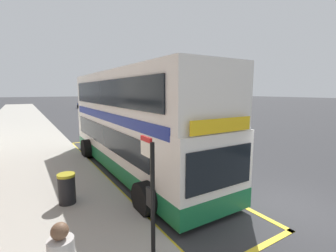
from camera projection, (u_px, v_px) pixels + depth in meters
ground_plane at (77, 116)px, 33.96m from camera, size 260.00×260.00×0.00m
pavement_near at (19, 119)px, 30.29m from camera, size 6.00×76.00×0.14m
double_decker_bus at (133, 125)px, 10.67m from camera, size 3.26×11.08×4.40m
bus_bay_markings at (131, 167)px, 11.22m from camera, size 3.04×14.12×0.01m
bus_stop_sign at (151, 188)px, 4.73m from camera, size 0.09×0.51×2.53m
parked_car_navy_kerbside at (84, 104)px, 49.83m from camera, size 2.09×4.20×1.62m
litter_bin at (67, 188)px, 7.27m from camera, size 0.53×0.53×0.94m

